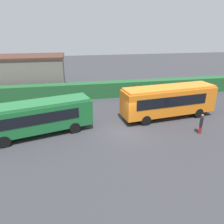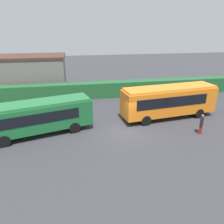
# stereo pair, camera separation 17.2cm
# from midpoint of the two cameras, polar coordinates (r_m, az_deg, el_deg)

# --- Properties ---
(ground_plane) EXTENTS (113.08, 113.08, 0.00)m
(ground_plane) POSITION_cam_midpoint_polar(r_m,az_deg,el_deg) (19.65, 3.06, -5.14)
(ground_plane) COLOR #38383D
(bus_green) EXTENTS (9.53, 4.69, 2.99)m
(bus_green) POSITION_cam_midpoint_polar(r_m,az_deg,el_deg) (19.47, -19.42, -1.06)
(bus_green) COLOR #19602D
(bus_green) RESTS_ON ground_plane
(bus_orange) EXTENTS (10.11, 3.64, 3.31)m
(bus_orange) POSITION_cam_midpoint_polar(r_m,az_deg,el_deg) (22.69, 14.67, 3.13)
(bus_orange) COLOR orange
(bus_orange) RESTS_ON ground_plane
(person_center) EXTENTS (0.51, 0.54, 1.84)m
(person_center) POSITION_cam_midpoint_polar(r_m,az_deg,el_deg) (20.40, 22.50, -2.81)
(person_center) COLOR maroon
(person_center) RESTS_ON ground_plane
(hedge_row) EXTENTS (68.54, 1.59, 2.03)m
(hedge_row) POSITION_cam_midpoint_polar(r_m,az_deg,el_deg) (28.97, -1.89, 6.03)
(hedge_row) COLOR #215A2D
(hedge_row) RESTS_ON ground_plane
(depot_building) EXTENTS (9.76, 5.86, 5.18)m
(depot_building) POSITION_cam_midpoint_polar(r_m,az_deg,el_deg) (33.19, -21.07, 9.47)
(depot_building) COLOR slate
(depot_building) RESTS_ON ground_plane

